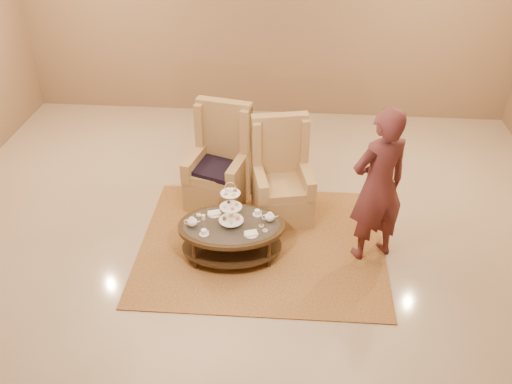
# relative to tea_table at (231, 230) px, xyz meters

# --- Properties ---
(ground) EXTENTS (8.00, 8.00, 0.00)m
(ground) POSITION_rel_tea_table_xyz_m (0.12, -0.05, -0.37)
(ground) COLOR #BDA68C
(ground) RESTS_ON ground
(ceiling) EXTENTS (8.00, 8.00, 0.02)m
(ceiling) POSITION_rel_tea_table_xyz_m (0.12, -0.05, -0.37)
(ceiling) COLOR beige
(ceiling) RESTS_ON ground
(wall_back) EXTENTS (8.00, 0.04, 3.50)m
(wall_back) POSITION_rel_tea_table_xyz_m (0.12, 3.95, 1.38)
(wall_back) COLOR #8E6B4D
(wall_back) RESTS_ON ground
(rug) EXTENTS (2.90, 2.42, 0.02)m
(rug) POSITION_rel_tea_table_xyz_m (0.33, 0.23, -0.36)
(rug) COLOR #AB7C3C
(rug) RESTS_ON ground
(tea_table) EXTENTS (1.29, 0.96, 1.01)m
(tea_table) POSITION_rel_tea_table_xyz_m (0.00, 0.00, 0.00)
(tea_table) COLOR black
(tea_table) RESTS_ON ground
(armchair_left) EXTENTS (0.85, 0.87, 1.32)m
(armchair_left) POSITION_rel_tea_table_xyz_m (-0.29, 1.19, 0.08)
(armchair_left) COLOR tan
(armchair_left) RESTS_ON ground
(armchair_right) EXTENTS (0.83, 0.85, 1.28)m
(armchair_right) POSITION_rel_tea_table_xyz_m (0.52, 0.93, 0.06)
(armchair_right) COLOR tan
(armchair_right) RESTS_ON ground
(person) EXTENTS (0.81, 0.71, 1.86)m
(person) POSITION_rel_tea_table_xyz_m (1.59, 0.17, 0.56)
(person) COLOR #522324
(person) RESTS_ON ground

